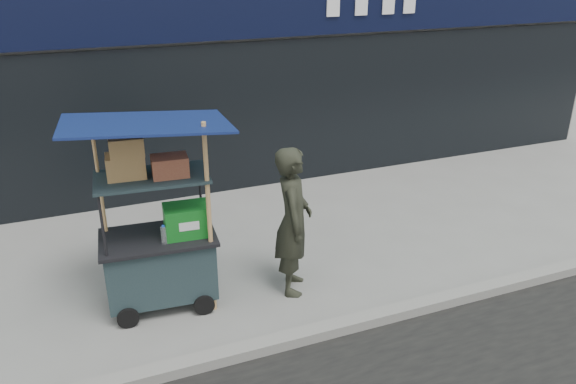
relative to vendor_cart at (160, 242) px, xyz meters
name	(u,v)px	position (x,y,z in m)	size (l,w,h in m)	color
ground	(296,330)	(1.18, -1.01, -0.77)	(80.00, 80.00, 0.00)	gray
curb	(303,336)	(1.18, -1.21, -0.71)	(80.00, 0.18, 0.12)	gray
vendor_cart	(160,242)	(0.00, 0.00, 0.00)	(1.71, 1.28, 2.20)	#1C2C30
vendor_man	(293,221)	(1.46, -0.25, 0.10)	(0.64, 0.42, 1.75)	#25281D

